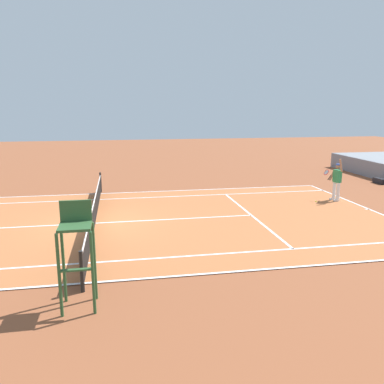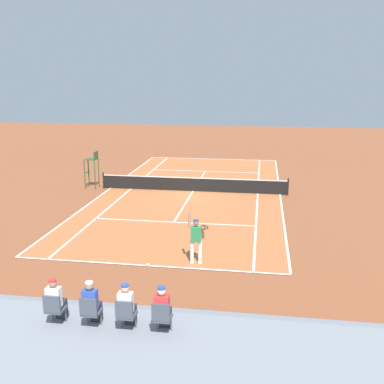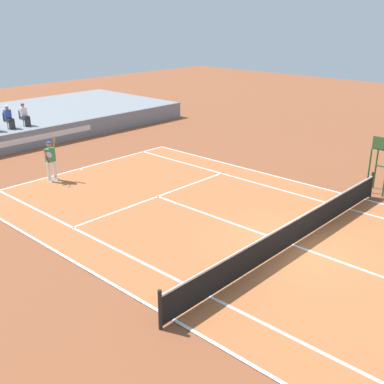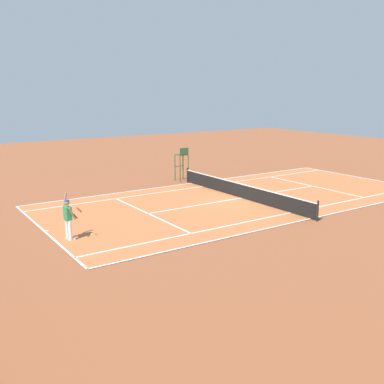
{
  "view_description": "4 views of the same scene",
  "coord_description": "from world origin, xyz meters",
  "px_view_note": "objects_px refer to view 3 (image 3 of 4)",
  "views": [
    {
      "loc": [
        15.38,
        1.0,
        4.51
      ],
      "look_at": [
        -0.55,
        3.96,
        1.0
      ],
      "focal_mm": 37.15,
      "sensor_mm": 36.0,
      "label": 1
    },
    {
      "loc": [
        -4.23,
        27.86,
        7.18
      ],
      "look_at": [
        -0.55,
        3.96,
        1.0
      ],
      "focal_mm": 42.58,
      "sensor_mm": 36.0,
      "label": 2
    },
    {
      "loc": [
        -12.37,
        -6.98,
        7.08
      ],
      "look_at": [
        -0.55,
        3.96,
        1.0
      ],
      "focal_mm": 44.39,
      "sensor_mm": 36.0,
      "label": 3
    },
    {
      "loc": [
        -20.27,
        17.18,
        6.33
      ],
      "look_at": [
        -0.55,
        3.96,
        1.0
      ],
      "focal_mm": 41.61,
      "sensor_mm": 36.0,
      "label": 4
    }
  ],
  "objects_px": {
    "umpire_chair": "(382,157)",
    "tennis_ball": "(69,185)",
    "spectator_seated_2": "(9,118)",
    "spectator_seated_3": "(24,115)",
    "tennis_player": "(51,160)"
  },
  "relations": [
    {
      "from": "tennis_player",
      "to": "spectator_seated_3",
      "type": "bearing_deg",
      "value": 69.19
    },
    {
      "from": "tennis_ball",
      "to": "umpire_chair",
      "type": "height_order",
      "value": "umpire_chair"
    },
    {
      "from": "spectator_seated_2",
      "to": "umpire_chair",
      "type": "distance_m",
      "value": 19.37
    },
    {
      "from": "spectator_seated_3",
      "to": "tennis_ball",
      "type": "height_order",
      "value": "spectator_seated_3"
    },
    {
      "from": "spectator_seated_2",
      "to": "umpire_chair",
      "type": "height_order",
      "value": "umpire_chair"
    },
    {
      "from": "umpire_chair",
      "to": "tennis_ball",
      "type": "bearing_deg",
      "value": 129.3
    },
    {
      "from": "spectator_seated_3",
      "to": "umpire_chair",
      "type": "distance_m",
      "value": 19.05
    },
    {
      "from": "spectator_seated_2",
      "to": "umpire_chair",
      "type": "xyz_separation_m",
      "value": [
        6.86,
        -18.11,
        -0.12
      ]
    },
    {
      "from": "spectator_seated_3",
      "to": "tennis_ball",
      "type": "distance_m",
      "value": 8.41
    },
    {
      "from": "spectator_seated_3",
      "to": "umpire_chair",
      "type": "height_order",
      "value": "umpire_chair"
    },
    {
      "from": "umpire_chair",
      "to": "spectator_seated_2",
      "type": "bearing_deg",
      "value": 110.74
    },
    {
      "from": "tennis_player",
      "to": "tennis_ball",
      "type": "xyz_separation_m",
      "value": [
        0.12,
        -1.06,
        -0.96
      ]
    },
    {
      "from": "umpire_chair",
      "to": "spectator_seated_3",
      "type": "bearing_deg",
      "value": 108.09
    },
    {
      "from": "spectator_seated_2",
      "to": "spectator_seated_3",
      "type": "height_order",
      "value": "same"
    },
    {
      "from": "spectator_seated_3",
      "to": "tennis_player",
      "type": "relative_size",
      "value": 0.61
    }
  ]
}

